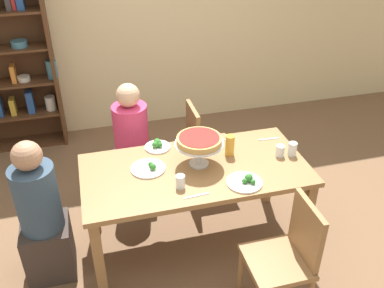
# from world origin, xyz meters

# --- Properties ---
(ground_plane) EXTENTS (12.00, 12.00, 0.00)m
(ground_plane) POSITION_xyz_m (0.00, 0.00, 0.00)
(ground_plane) COLOR brown
(rear_partition) EXTENTS (8.00, 0.12, 2.80)m
(rear_partition) POSITION_xyz_m (0.00, 2.20, 1.40)
(rear_partition) COLOR beige
(rear_partition) RESTS_ON ground_plane
(dining_table) EXTENTS (1.68, 0.82, 0.74)m
(dining_table) POSITION_xyz_m (0.00, 0.00, 0.65)
(dining_table) COLOR olive
(dining_table) RESTS_ON ground_plane
(diner_head_west) EXTENTS (0.34, 0.34, 1.15)m
(diner_head_west) POSITION_xyz_m (-1.13, -0.01, 0.49)
(diner_head_west) COLOR #382D28
(diner_head_west) RESTS_ON ground_plane
(diner_far_left) EXTENTS (0.34, 0.34, 1.15)m
(diner_far_left) POSITION_xyz_m (-0.38, 0.72, 0.49)
(diner_far_left) COLOR #382D28
(diner_far_left) RESTS_ON ground_plane
(chair_near_right) EXTENTS (0.40, 0.40, 0.87)m
(chair_near_right) POSITION_xyz_m (0.42, -0.74, 0.49)
(chair_near_right) COLOR olive
(chair_near_right) RESTS_ON ground_plane
(chair_far_right) EXTENTS (0.40, 0.40, 0.87)m
(chair_far_right) POSITION_xyz_m (0.28, 0.70, 0.49)
(chair_far_right) COLOR olive
(chair_far_right) RESTS_ON ground_plane
(deep_dish_pizza_stand) EXTENTS (0.36, 0.36, 0.24)m
(deep_dish_pizza_stand) POSITION_xyz_m (0.04, 0.04, 0.94)
(deep_dish_pizza_stand) COLOR silver
(deep_dish_pizza_stand) RESTS_ON dining_table
(salad_plate_near_diner) EXTENTS (0.21, 0.21, 0.07)m
(salad_plate_near_diner) POSITION_xyz_m (-0.22, 0.35, 0.76)
(salad_plate_near_diner) COLOR white
(salad_plate_near_diner) RESTS_ON dining_table
(salad_plate_far_diner) EXTENTS (0.26, 0.26, 0.06)m
(salad_plate_far_diner) POSITION_xyz_m (-0.34, 0.07, 0.75)
(salad_plate_far_diner) COLOR white
(salad_plate_far_diner) RESTS_ON dining_table
(salad_plate_spare) EXTENTS (0.25, 0.25, 0.07)m
(salad_plate_spare) POSITION_xyz_m (0.29, -0.27, 0.76)
(salad_plate_spare) COLOR white
(salad_plate_spare) RESTS_ON dining_table
(beer_glass_amber_tall) EXTENTS (0.07, 0.07, 0.17)m
(beer_glass_amber_tall) POSITION_xyz_m (0.30, 0.11, 0.82)
(beer_glass_amber_tall) COLOR gold
(beer_glass_amber_tall) RESTS_ON dining_table
(water_glass_clear_near) EXTENTS (0.07, 0.07, 0.09)m
(water_glass_clear_near) POSITION_xyz_m (0.67, -0.01, 0.79)
(water_glass_clear_near) COLOR white
(water_glass_clear_near) RESTS_ON dining_table
(water_glass_clear_far) EXTENTS (0.07, 0.07, 0.11)m
(water_glass_clear_far) POSITION_xyz_m (0.77, -0.02, 0.80)
(water_glass_clear_far) COLOR white
(water_glass_clear_far) RESTS_ON dining_table
(water_glass_clear_spare) EXTENTS (0.07, 0.07, 0.10)m
(water_glass_clear_spare) POSITION_xyz_m (-0.16, -0.20, 0.79)
(water_glass_clear_spare) COLOR white
(water_glass_clear_spare) RESTS_ON dining_table
(cutlery_fork_near) EXTENTS (0.18, 0.03, 0.00)m
(cutlery_fork_near) POSITION_xyz_m (-0.08, -0.32, 0.74)
(cutlery_fork_near) COLOR silver
(cutlery_fork_near) RESTS_ON dining_table
(cutlery_knife_near) EXTENTS (0.18, 0.07, 0.00)m
(cutlery_knife_near) POSITION_xyz_m (0.33, 0.33, 0.74)
(cutlery_knife_near) COLOR silver
(cutlery_knife_near) RESTS_ON dining_table
(cutlery_fork_far) EXTENTS (0.18, 0.03, 0.00)m
(cutlery_fork_far) POSITION_xyz_m (0.69, 0.24, 0.74)
(cutlery_fork_far) COLOR silver
(cutlery_fork_far) RESTS_ON dining_table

